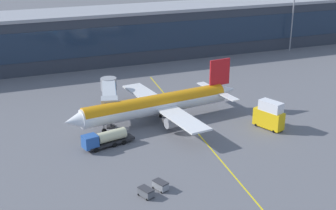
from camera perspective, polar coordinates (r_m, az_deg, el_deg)
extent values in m
plane|color=slate|center=(98.74, 2.64, -3.64)|extent=(700.00, 700.00, 0.00)
cube|color=yellow|center=(101.23, 3.29, -3.02)|extent=(8.30, 79.63, 0.01)
cube|color=#2D333D|center=(158.59, -3.35, 8.70)|extent=(181.25, 19.07, 15.74)
cube|color=#1E2D42|center=(149.54, -2.18, 8.30)|extent=(175.81, 0.16, 8.82)
cube|color=#99999E|center=(157.07, -3.42, 11.69)|extent=(184.88, 19.46, 1.00)
cylinder|color=white|center=(103.54, -1.46, -0.03)|extent=(35.10, 8.44, 4.20)
cylinder|color=orange|center=(103.41, -1.47, 0.17)|extent=(34.39, 8.19, 4.03)
cone|color=white|center=(96.98, -11.43, -1.92)|extent=(4.65, 4.47, 3.99)
cone|color=white|center=(112.90, 7.18, 1.82)|extent=(5.44, 4.16, 3.57)
cube|color=red|center=(110.23, 6.37, 4.02)|extent=(5.46, 1.03, 6.29)
cube|color=white|center=(108.14, 7.32, 1.08)|extent=(2.81, 6.91, 0.24)
cube|color=white|center=(114.63, 4.88, 2.31)|extent=(2.81, 6.91, 0.24)
cube|color=white|center=(96.67, 1.90, -1.78)|extent=(6.56, 15.11, 0.40)
cube|color=white|center=(112.21, -2.99, 1.44)|extent=(6.56, 15.11, 0.40)
cylinder|color=#939399|center=(98.87, 0.61, -2.15)|extent=(3.49, 2.69, 2.31)
cylinder|color=#939399|center=(110.06, -2.85, 0.25)|extent=(3.49, 2.69, 2.31)
cylinder|color=black|center=(100.19, -7.84, -3.14)|extent=(1.04, 0.52, 1.00)
cylinder|color=slate|center=(99.81, -7.87, -2.63)|extent=(0.20, 0.20, 1.94)
cylinder|color=black|center=(104.21, 0.05, -1.97)|extent=(1.04, 0.52, 1.00)
cylinder|color=slate|center=(103.84, 0.05, -1.48)|extent=(0.20, 0.20, 1.94)
cylinder|color=black|center=(107.29, -0.92, -1.29)|extent=(1.04, 0.52, 1.00)
cylinder|color=slate|center=(106.93, -0.92, -0.81)|extent=(0.20, 0.20, 1.94)
cube|color=#B2B7BC|center=(107.80, -7.24, 1.39)|extent=(6.40, 14.63, 2.80)
cube|color=#2D84C6|center=(107.80, -7.21, 1.39)|extent=(5.96, 12.44, 1.54)
cube|color=#9EA3A8|center=(101.05, -7.18, 0.07)|extent=(4.27, 3.98, 2.94)
cylinder|color=#4C4C51|center=(102.28, -7.09, -1.70)|extent=(0.70, 0.70, 3.94)
cube|color=#262628|center=(102.98, -7.05, -2.64)|extent=(2.18, 2.18, 0.30)
cylinder|color=gray|center=(114.60, -7.29, 2.56)|extent=(3.90, 3.90, 3.08)
cylinder|color=gray|center=(115.68, -7.21, 0.98)|extent=(1.80, 1.80, 3.94)
cube|color=#232326|center=(94.24, -7.07, -4.52)|extent=(10.31, 4.64, 0.50)
cube|color=#26519E|center=(92.01, -9.53, -4.45)|extent=(3.28, 3.06, 2.50)
cube|color=black|center=(91.34, -10.27, -4.34)|extent=(0.66, 2.28, 1.12)
cylinder|color=beige|center=(93.79, -6.96, -3.73)|extent=(6.34, 3.47, 2.20)
cylinder|color=black|center=(91.88, -8.84, -5.48)|extent=(1.05, 0.56, 1.00)
cylinder|color=black|center=(93.83, -9.48, -4.94)|extent=(1.05, 0.56, 1.00)
cylinder|color=black|center=(93.51, -6.56, -4.88)|extent=(1.05, 0.56, 1.00)
cylinder|color=black|center=(95.43, -7.24, -4.36)|extent=(1.05, 0.56, 1.00)
cylinder|color=black|center=(94.40, -5.44, -4.57)|extent=(1.05, 0.56, 1.00)
cylinder|color=black|center=(96.30, -6.13, -4.07)|extent=(1.05, 0.56, 1.00)
cube|color=yellow|center=(103.30, 12.24, -1.66)|extent=(4.67, 7.24, 3.80)
cube|color=silver|center=(102.04, 12.52, -0.15)|extent=(3.97, 5.60, 2.20)
cylinder|color=black|center=(104.47, 10.75, -2.41)|extent=(0.44, 0.65, 0.60)
cylinder|color=black|center=(106.15, 11.50, -2.09)|extent=(0.44, 0.65, 0.60)
cylinder|color=black|center=(101.92, 12.85, -3.18)|extent=(0.44, 0.65, 0.60)
cylinder|color=black|center=(103.64, 13.59, -2.84)|extent=(0.44, 0.65, 0.60)
cube|color=#595B60|center=(76.71, -2.72, -10.67)|extent=(2.36, 2.97, 1.10)
cube|color=#333338|center=(76.35, -2.73, -10.22)|extent=(2.41, 3.03, 0.10)
cylinder|color=black|center=(77.27, -3.65, -10.92)|extent=(0.25, 0.38, 0.36)
cylinder|color=black|center=(78.09, -2.80, -10.53)|extent=(0.25, 0.38, 0.36)
cylinder|color=black|center=(75.91, -2.62, -11.52)|extent=(0.25, 0.38, 0.36)
cylinder|color=black|center=(76.74, -1.76, -11.12)|extent=(0.25, 0.38, 0.36)
cube|color=gray|center=(78.53, -0.93, -9.84)|extent=(2.36, 2.97, 1.10)
cube|color=#333338|center=(78.17, -0.93, -9.40)|extent=(2.41, 3.03, 0.10)
cylinder|color=black|center=(79.04, -1.85, -10.10)|extent=(0.25, 0.38, 0.36)
cylinder|color=black|center=(79.90, -1.04, -9.72)|extent=(0.25, 0.38, 0.36)
cylinder|color=black|center=(77.72, -0.81, -10.67)|extent=(0.25, 0.38, 0.36)
cylinder|color=black|center=(78.59, 0.00, -10.28)|extent=(0.25, 0.38, 0.36)
cylinder|color=gray|center=(171.16, 15.05, 10.40)|extent=(0.44, 0.44, 24.38)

